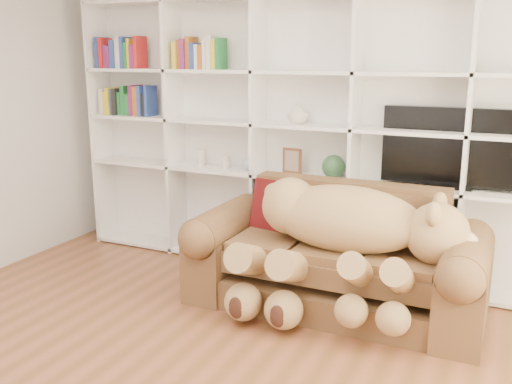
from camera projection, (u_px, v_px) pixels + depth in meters
The scene contains 13 objects.
wall_back at pixel (313, 118), 5.04m from camera, with size 5.00×0.02×2.70m, color silver.
bookshelf at pixel (282, 123), 5.03m from camera, with size 4.43×0.35×2.40m.
sofa at pixel (336, 263), 4.35m from camera, with size 2.19×0.94×0.92m.
teddy_bear at pixel (343, 234), 4.08m from camera, with size 1.66×0.90×0.96m.
throw_pillow at pixel (279, 208), 4.63m from camera, with size 0.43×0.14×0.43m, color #5B0F11.
gift_box at pixel (453, 316), 3.99m from camera, with size 0.28×0.26×0.22m, color red.
tv at pixel (452, 149), 4.46m from camera, with size 1.07×0.18×0.63m.
picture_frame at pixel (292, 161), 5.00m from camera, with size 0.18×0.03×0.22m, color brown.
green_vase at pixel (334, 167), 4.85m from camera, with size 0.20×0.20×0.20m, color #2E5A35.
figurine_tall at pixel (201, 158), 5.39m from camera, with size 0.08×0.08×0.16m, color beige.
figurine_short at pixel (226, 162), 5.28m from camera, with size 0.07×0.07×0.12m, color beige.
snow_globe at pixel (249, 164), 5.19m from camera, with size 0.11×0.11×0.11m, color silver.
shelf_vase at pixel (298, 113), 4.89m from camera, with size 0.18×0.18×0.18m, color beige.
Camera 1 is at (1.68, -2.30, 1.89)m, focal length 40.00 mm.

